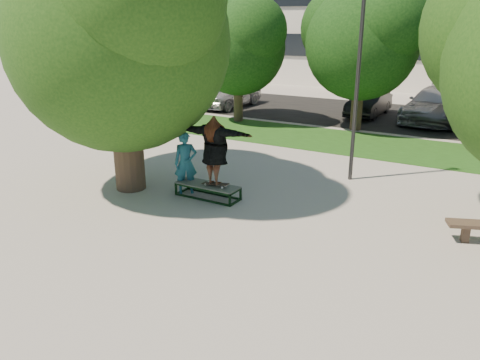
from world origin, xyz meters
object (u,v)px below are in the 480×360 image
Objects in this scene: lamppost at (358,74)px; car_silver_b at (436,105)px; tree_left at (119,28)px; car_grey at (446,108)px; grind_box at (208,191)px; bystander at (186,163)px; car_silver_a at (230,93)px; car_dark at (369,103)px.

lamppost is 1.10× the size of car_silver_b.
lamppost is at bearing 36.42° from tree_left.
car_grey is 0.95× the size of car_silver_b.
car_grey is at bearing 73.60° from grind_box.
bystander is 0.33× the size of car_grey.
car_silver_a is at bearing -162.36° from car_grey.
lamppost reaches higher than car_dark.
bystander is (1.69, 0.42, -3.55)m from tree_left.
tree_left is at bearing -170.66° from grind_box.
tree_left is 1.29× the size of car_silver_b.
car_grey reaches higher than grind_box.
car_silver_a is at bearing 109.62° from tree_left.
tree_left is 6.70m from lamppost.
car_dark is at bearing 102.95° from lamppost.
car_grey is (11.25, 1.20, -0.07)m from car_silver_a.
car_silver_b is (3.61, 14.33, 0.61)m from grind_box.
bystander is at bearing -97.59° from car_grey.
car_silver_b is at bearing 75.87° from grind_box.
car_dark is (7.58, 1.24, -0.15)m from car_silver_a.
car_silver_a is (-10.00, 9.30, -2.35)m from lamppost.
car_silver_b is at bearing 158.70° from car_grey.
grind_box is at bearing -90.70° from car_dark.
grind_box is (2.42, 0.40, -4.23)m from tree_left.
grind_box is 14.67m from car_silver_a.
car_silver_a is at bearing 75.41° from bystander.
car_grey is (4.85, 13.98, -0.14)m from bystander.
car_silver_a is 11.32m from car_grey.
lamppost is at bearing -85.25° from car_grey.
bystander is at bearing -135.97° from lamppost.
grind_box is 0.38× the size of car_silver_a.
grind_box is 1.03× the size of bystander.
car_silver_b reaches higher than car_dark.
lamppost is at bearing -87.57° from car_silver_b.
car_dark is at bearing 78.77° from tree_left.
car_silver_b is at bearing 6.32° from car_dark.
grind_box is at bearing 9.34° from tree_left.
lamppost is 11.10m from car_silver_b.
grind_box is at bearing -94.84° from car_grey.
car_dark reaches higher than grind_box.
tree_left is 1.16× the size of lamppost.
car_grey is 0.61m from car_silver_b.
car_silver_b is at bearing 9.45° from car_silver_a.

